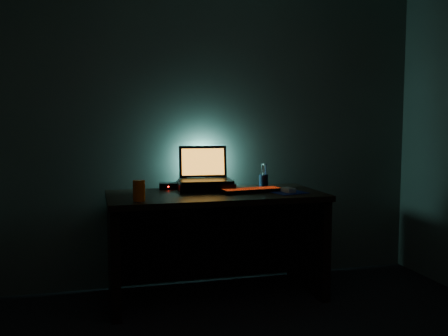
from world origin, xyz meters
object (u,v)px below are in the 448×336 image
juice_glass (139,191)px  router (168,186)px  keyboard (251,190)px  pen_cup (264,181)px  laptop (204,173)px  mouse (288,190)px

juice_glass → router: (0.26, 0.51, -0.04)m
keyboard → pen_cup: pen_cup is taller
juice_glass → router: 0.57m
laptop → juice_glass: laptop is taller
laptop → mouse: (0.53, -0.33, -0.10)m
laptop → keyboard: size_ratio=0.88×
laptop → router: laptop is taller
mouse → juice_glass: juice_glass is taller
keyboard → router: router is taller
keyboard → juice_glass: bearing=-174.7°
juice_glass → mouse: bearing=4.9°
laptop → mouse: size_ratio=3.89×
juice_glass → pen_cup: bearing=22.0°
keyboard → router: size_ratio=3.01×
mouse → juice_glass: 1.06m
router → mouse: bearing=-18.6°
laptop → keyboard: laptop is taller
laptop → pen_cup: laptop is taller
laptop → pen_cup: size_ratio=4.07×
pen_cup → router: 0.72m
keyboard → router: (-0.55, 0.32, 0.01)m
pen_cup → juice_glass: 1.05m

